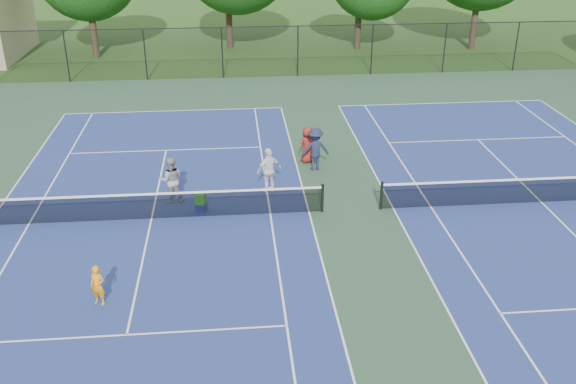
{
  "coord_description": "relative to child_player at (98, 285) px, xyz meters",
  "views": [
    {
      "loc": [
        -4.11,
        -19.95,
        10.36
      ],
      "look_at": [
        -2.35,
        -1.0,
        1.3
      ],
      "focal_mm": 40.0,
      "sensor_mm": 36.0,
      "label": 1
    }
  ],
  "objects": [
    {
      "name": "ground",
      "position": [
        7.91,
        4.91,
        -0.59
      ],
      "size": [
        140.0,
        140.0,
        0.0
      ],
      "primitive_type": "plane",
      "color": "#234716",
      "rests_on": "ground"
    },
    {
      "name": "court_pad",
      "position": [
        7.91,
        4.91,
        -0.58
      ],
      "size": [
        36.0,
        36.0,
        0.01
      ],
      "primitive_type": "cube",
      "color": "#284832",
      "rests_on": "ground"
    },
    {
      "name": "tennis_court_left",
      "position": [
        0.91,
        4.91,
        -0.49
      ],
      "size": [
        12.0,
        23.83,
        1.07
      ],
      "color": "navy",
      "rests_on": "ground"
    },
    {
      "name": "tennis_court_right",
      "position": [
        14.91,
        4.91,
        -0.49
      ],
      "size": [
        12.0,
        23.83,
        1.07
      ],
      "color": "navy",
      "rests_on": "ground"
    },
    {
      "name": "perimeter_fence",
      "position": [
        7.91,
        4.91,
        1.01
      ],
      "size": [
        36.08,
        36.08,
        3.02
      ],
      "color": "black",
      "rests_on": "ground"
    },
    {
      "name": "child_player",
      "position": [
        0.0,
        0.0,
        0.0
      ],
      "size": [
        0.5,
        0.43,
        1.18
      ],
      "primitive_type": "imported",
      "rotation": [
        0.0,
        0.0,
        -0.4
      ],
      "color": "orange",
      "rests_on": "ground"
    },
    {
      "name": "instructor",
      "position": [
        1.56,
        6.24,
        0.27
      ],
      "size": [
        0.88,
        0.7,
        1.73
      ],
      "primitive_type": "imported",
      "rotation": [
        0.0,
        0.0,
        3.2
      ],
      "color": "#959598",
      "rests_on": "ground"
    },
    {
      "name": "bystander_a",
      "position": [
        5.12,
        6.75,
        0.28
      ],
      "size": [
        1.1,
        0.83,
        1.74
      ],
      "primitive_type": "imported",
      "rotation": [
        0.0,
        0.0,
        3.6
      ],
      "color": "white",
      "rests_on": "ground"
    },
    {
      "name": "bystander_b",
      "position": [
        7.1,
        8.68,
        0.29
      ],
      "size": [
        1.19,
        0.76,
        1.76
      ],
      "primitive_type": "imported",
      "rotation": [
        0.0,
        0.0,
        3.23
      ],
      "color": "#1B213C",
      "rests_on": "ground"
    },
    {
      "name": "bystander_c",
      "position": [
        6.88,
        9.48,
        0.17
      ],
      "size": [
        0.88,
        0.75,
        1.52
      ],
      "primitive_type": "imported",
      "rotation": [
        0.0,
        0.0,
        3.58
      ],
      "color": "maroon",
      "rests_on": "ground"
    },
    {
      "name": "ball_crate",
      "position": [
        2.61,
        5.31,
        -0.43
      ],
      "size": [
        0.41,
        0.39,
        0.32
      ],
      "primitive_type": "cube",
      "rotation": [
        0.0,
        0.0,
        -0.2
      ],
      "color": "navy",
      "rests_on": "ground"
    },
    {
      "name": "ball_hopper",
      "position": [
        2.61,
        5.31,
        -0.08
      ],
      "size": [
        0.41,
        0.37,
        0.38
      ],
      "primitive_type": "cube",
      "rotation": [
        0.0,
        0.0,
        -0.34
      ],
      "color": "green",
      "rests_on": "ball_crate"
    }
  ]
}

